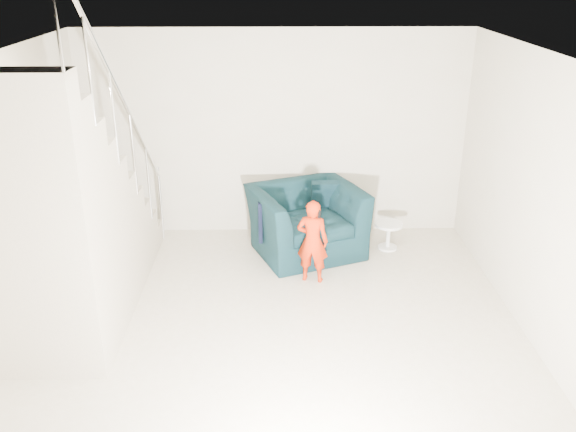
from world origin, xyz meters
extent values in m
plane|color=tan|center=(0.00, 0.00, 0.00)|extent=(5.50, 5.50, 0.00)
plane|color=silver|center=(0.00, 0.00, 2.70)|extent=(5.50, 5.50, 0.00)
plane|color=#B2A691|center=(0.00, 2.75, 1.35)|extent=(5.00, 0.00, 5.00)
plane|color=#B2A691|center=(2.50, 0.00, 1.35)|extent=(0.00, 5.50, 5.50)
imported|color=black|center=(0.40, 2.06, 0.42)|extent=(1.62, 1.53, 0.84)
imported|color=#B00A05|center=(0.43, 1.29, 0.50)|extent=(0.41, 0.32, 0.99)
cylinder|color=silver|center=(1.46, 2.12, 0.34)|extent=(0.36, 0.36, 0.04)
cylinder|color=silver|center=(1.46, 2.12, 0.16)|extent=(0.05, 0.05, 0.32)
cylinder|color=silver|center=(1.46, 2.12, 0.01)|extent=(0.25, 0.25, 0.03)
cube|color=#ADA089|center=(-2.00, 2.35, 0.14)|extent=(1.00, 0.30, 0.27)
cube|color=#ADA089|center=(-2.00, 2.05, 0.27)|extent=(1.00, 0.30, 0.54)
cube|color=#ADA089|center=(-2.00, 1.75, 0.41)|extent=(1.00, 0.30, 0.81)
cube|color=#ADA089|center=(-2.00, 1.45, 0.54)|extent=(1.00, 0.30, 1.08)
cube|color=#ADA089|center=(-2.00, 1.15, 0.68)|extent=(1.00, 0.30, 1.35)
cube|color=#ADA089|center=(-2.00, 0.85, 0.81)|extent=(1.00, 0.30, 1.62)
cube|color=#ADA089|center=(-2.00, 0.55, 0.95)|extent=(1.00, 0.30, 1.89)
cube|color=#ADA089|center=(-2.00, 0.25, 1.08)|extent=(1.00, 0.30, 2.16)
cube|color=#ADA089|center=(-2.00, -0.05, 1.22)|extent=(1.00, 0.30, 2.43)
cube|color=#ADA089|center=(-2.00, -0.35, 1.35)|extent=(1.00, 0.30, 2.70)
cylinder|color=silver|center=(-1.50, 1.00, 2.25)|extent=(0.04, 3.03, 2.73)
cylinder|color=silver|center=(-1.50, 2.50, 0.50)|extent=(0.04, 0.04, 1.00)
cube|color=black|center=(0.66, 2.38, 0.66)|extent=(0.37, 0.18, 0.37)
cube|color=black|center=(-0.17, 1.95, 0.53)|extent=(0.05, 0.46, 0.51)
cube|color=black|center=(0.50, 1.23, 0.86)|extent=(0.04, 0.05, 0.10)
camera|label=1|loc=(0.03, -4.97, 3.45)|focal=38.00mm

